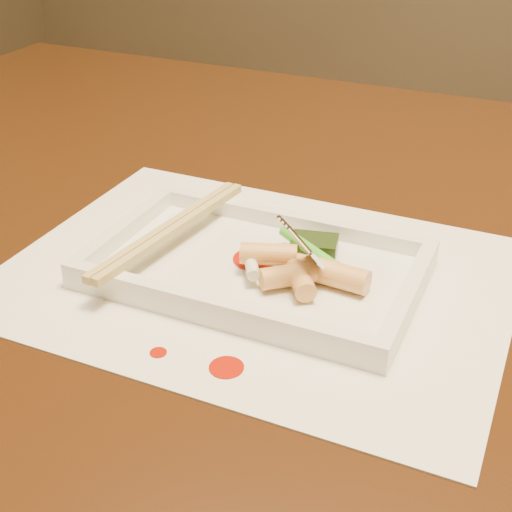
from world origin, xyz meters
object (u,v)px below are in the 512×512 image
at_px(table, 335,329).
at_px(placemat, 256,276).
at_px(chopstick_a, 167,228).
at_px(plate_base, 256,271).
at_px(fork, 352,190).

bearing_deg(table, placemat, -114.66).
relative_size(table, chopstick_a, 7.24).
relative_size(plate_base, chopstick_a, 1.35).
bearing_deg(chopstick_a, fork, 6.75).
bearing_deg(placemat, plate_base, -90.00).
bearing_deg(placemat, fork, 14.42).
height_order(placemat, chopstick_a, chopstick_a).
distance_m(placemat, fork, 0.11).
bearing_deg(table, plate_base, -114.66).
distance_m(placemat, chopstick_a, 0.09).
relative_size(table, plate_base, 5.38).
height_order(table, fork, fork).
distance_m(table, plate_base, 0.15).
xyz_separation_m(chopstick_a, fork, (0.15, 0.02, 0.06)).
height_order(chopstick_a, fork, fork).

